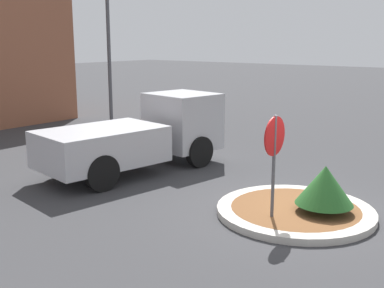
# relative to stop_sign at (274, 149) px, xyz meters

# --- Properties ---
(ground_plane) EXTENTS (120.00, 120.00, 0.00)m
(ground_plane) POSITION_rel_stop_sign_xyz_m (0.79, -0.15, -1.61)
(ground_plane) COLOR #38383A
(traffic_island) EXTENTS (3.45, 3.45, 0.15)m
(traffic_island) POSITION_rel_stop_sign_xyz_m (0.79, -0.15, -1.53)
(traffic_island) COLOR #BCB7AD
(traffic_island) RESTS_ON ground_plane
(stop_sign) EXTENTS (0.82, 0.07, 2.30)m
(stop_sign) POSITION_rel_stop_sign_xyz_m (0.00, 0.00, 0.00)
(stop_sign) COLOR #4C4C51
(stop_sign) RESTS_ON ground_plane
(island_shrub) EXTENTS (1.24, 1.24, 1.02)m
(island_shrub) POSITION_rel_stop_sign_xyz_m (0.92, -0.75, -0.86)
(island_shrub) COLOR brown
(island_shrub) RESTS_ON traffic_island
(utility_truck) EXTENTS (5.80, 2.84, 2.15)m
(utility_truck) POSITION_rel_stop_sign_xyz_m (1.44, 5.10, -0.55)
(utility_truck) COLOR #B2B2B7
(utility_truck) RESTS_ON ground_plane
(light_pole) EXTENTS (0.70, 0.30, 6.74)m
(light_pole) POSITION_rel_stop_sign_xyz_m (6.35, 11.76, 2.32)
(light_pole) COLOR #4C4C51
(light_pole) RESTS_ON ground_plane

